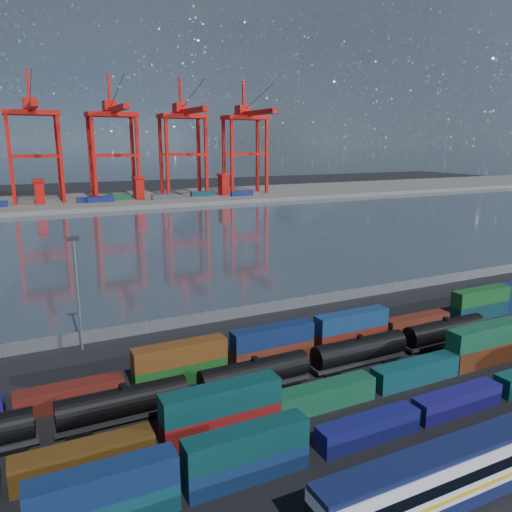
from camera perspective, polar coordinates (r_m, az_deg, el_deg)
name	(u,v)px	position (r m, az deg, el deg)	size (l,w,h in m)	color
ground	(362,382)	(65.55, 12.07, -13.88)	(700.00, 700.00, 0.00)	black
harbor_water	(148,239)	(157.62, -12.19, 1.89)	(700.00, 700.00, 0.00)	#313C46
far_quay	(94,201)	(259.59, -18.01, 5.99)	(700.00, 70.00, 2.00)	#514F4C
distant_mountains	(35,75)	(1659.45, -23.97, 18.41)	(2470.00, 1100.00, 520.00)	#1E2630
container_row_south	(450,396)	(60.41, 21.34, -14.65)	(138.39, 2.33, 4.97)	#46494B
container_row_mid	(392,374)	(64.12, 15.31, -12.91)	(141.93, 2.54, 5.41)	#37393B
container_row_north	(337,334)	(73.88, 9.28, -8.81)	(128.63, 2.39, 5.09)	#110F4C
tanker_string	(124,403)	(56.85, -14.90, -15.97)	(107.15, 3.04, 4.35)	black
waterfront_fence	(261,309)	(86.97, 0.59, -6.05)	(160.12, 0.12, 2.20)	#595B5E
yard_light_mast	(77,288)	(74.42, -19.76, -3.42)	(1.60, 0.40, 16.60)	slate
gantry_cranes	(74,124)	(250.64, -20.10, 13.94)	(198.38, 44.89, 60.79)	red
quay_containers	(74,201)	(243.62, -20.09, 5.98)	(172.58, 10.99, 2.60)	navy
straddle_carriers	(91,189)	(248.72, -18.34, 7.28)	(140.00, 7.00, 11.10)	red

